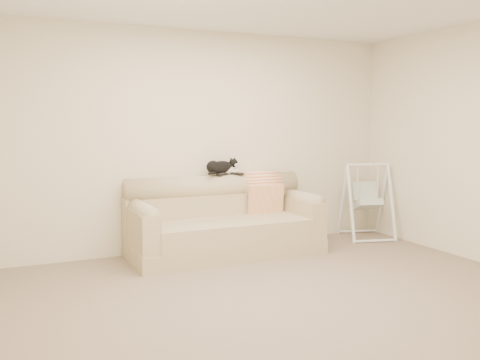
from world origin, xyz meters
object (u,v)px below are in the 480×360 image
Objects in this scene: sofa at (223,224)px; remote_b at (237,174)px; tuxedo_cat at (221,167)px; remote_a at (223,174)px; baby_swing at (367,200)px.

remote_b reaches higher than sofa.
tuxedo_cat is (0.08, 0.24, 0.64)m from sofa.
remote_a reaches higher than remote_b.
sofa is at bearing -112.25° from remote_a.
remote_b is at bearing -5.52° from tuxedo_cat.
sofa is at bearing 179.80° from baby_swing.
tuxedo_cat is 2.06m from baby_swing.
baby_swing reaches higher than remote_a.
tuxedo_cat reaches higher than baby_swing.
tuxedo_cat reaches higher than sofa.
remote_b is at bearing -1.42° from remote_a.
tuxedo_cat reaches higher than remote_a.
sofa is 4.53× the size of tuxedo_cat.
sofa is 0.69m from tuxedo_cat.
baby_swing reaches higher than sofa.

